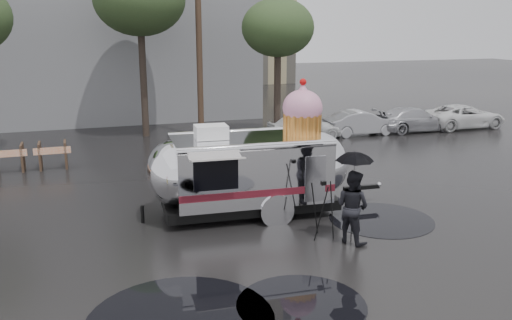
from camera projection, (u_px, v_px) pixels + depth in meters
name	position (u px, v px, depth m)	size (l,w,h in m)	color
ground	(229.00, 261.00, 12.36)	(120.00, 120.00, 0.00)	black
puddles	(236.00, 288.00, 11.08)	(13.74, 7.05, 0.01)	black
grey_building	(52.00, 2.00, 31.67)	(22.00, 12.00, 13.00)	slate
utility_pole	(199.00, 38.00, 24.89)	(1.60, 0.28, 9.00)	#473323
tree_mid	(139.00, 0.00, 24.63)	(4.20, 4.20, 8.03)	#382D26
tree_right	(278.00, 29.00, 24.93)	(3.36, 3.36, 6.42)	#382D26
barricade_row	(9.00, 158.00, 19.73)	(4.30, 0.80, 1.00)	#473323
parked_cars	(393.00, 118.00, 26.82)	(13.20, 1.90, 1.50)	silver
airstream_trailer	(252.00, 167.00, 15.18)	(7.18, 2.83, 3.87)	silver
person_right	(352.00, 207.00, 13.22)	(0.88, 0.49, 1.83)	black
umbrella_black	(354.00, 166.00, 12.97)	(1.13, 1.13, 2.32)	black
tripod	(323.00, 204.00, 13.51)	(0.55, 0.62, 1.49)	black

